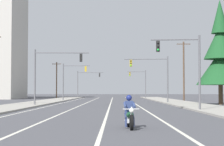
{
  "coord_description": "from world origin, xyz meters",
  "views": [
    {
      "loc": [
        0.75,
        -7.35,
        1.63
      ],
      "look_at": [
        0.56,
        21.3,
        2.9
      ],
      "focal_mm": 65.4,
      "sensor_mm": 36.0,
      "label": 1
    }
  ],
  "objects_px": {
    "utility_pole_left_far": "(57,79)",
    "traffic_signal_mid_left": "(71,76)",
    "traffic_signal_mid_right": "(155,72)",
    "utility_pole_right_far": "(184,70)",
    "traffic_signal_far_right": "(140,80)",
    "traffic_signal_near_right": "(186,61)",
    "motorcycle_with_rider": "(129,115)",
    "traffic_signal_near_left": "(51,68)",
    "conifer_tree_right_verge_far": "(220,56)",
    "traffic_signal_far_left": "(85,80)"
  },
  "relations": [
    {
      "from": "traffic_signal_near_right",
      "to": "utility_pole_right_far",
      "type": "xyz_separation_m",
      "value": [
        5.54,
        33.53,
        1.04
      ]
    },
    {
      "from": "traffic_signal_mid_left",
      "to": "traffic_signal_far_right",
      "type": "bearing_deg",
      "value": 58.62
    },
    {
      "from": "traffic_signal_mid_right",
      "to": "utility_pole_left_far",
      "type": "height_order",
      "value": "utility_pole_left_far"
    },
    {
      "from": "traffic_signal_near_left",
      "to": "conifer_tree_right_verge_far",
      "type": "relative_size",
      "value": 0.49
    },
    {
      "from": "traffic_signal_near_right",
      "to": "conifer_tree_right_verge_far",
      "type": "distance_m",
      "value": 17.37
    },
    {
      "from": "motorcycle_with_rider",
      "to": "traffic_signal_mid_right",
      "type": "height_order",
      "value": "traffic_signal_mid_right"
    },
    {
      "from": "traffic_signal_mid_right",
      "to": "traffic_signal_far_left",
      "type": "height_order",
      "value": "same"
    },
    {
      "from": "traffic_signal_mid_left",
      "to": "conifer_tree_right_verge_far",
      "type": "xyz_separation_m",
      "value": [
        20.08,
        -18.75,
        1.77
      ]
    },
    {
      "from": "traffic_signal_near_left",
      "to": "traffic_signal_mid_left",
      "type": "relative_size",
      "value": 1.0
    },
    {
      "from": "traffic_signal_mid_right",
      "to": "motorcycle_with_rider",
      "type": "bearing_deg",
      "value": -97.37
    },
    {
      "from": "traffic_signal_near_right",
      "to": "utility_pole_left_far",
      "type": "height_order",
      "value": "utility_pole_left_far"
    },
    {
      "from": "traffic_signal_near_left",
      "to": "traffic_signal_far_right",
      "type": "distance_m",
      "value": 46.02
    },
    {
      "from": "traffic_signal_near_right",
      "to": "traffic_signal_mid_right",
      "type": "relative_size",
      "value": 1.0
    },
    {
      "from": "traffic_signal_near_right",
      "to": "traffic_signal_far_right",
      "type": "distance_m",
      "value": 55.75
    },
    {
      "from": "motorcycle_with_rider",
      "to": "utility_pole_right_far",
      "type": "distance_m",
      "value": 50.34
    },
    {
      "from": "traffic_signal_near_right",
      "to": "traffic_signal_mid_right",
      "type": "height_order",
      "value": "same"
    },
    {
      "from": "traffic_signal_mid_right",
      "to": "utility_pole_right_far",
      "type": "relative_size",
      "value": 0.64
    },
    {
      "from": "traffic_signal_near_left",
      "to": "traffic_signal_far_right",
      "type": "xyz_separation_m",
      "value": [
        12.6,
        44.26,
        -0.12
      ]
    },
    {
      "from": "conifer_tree_right_verge_far",
      "to": "traffic_signal_far_right",
      "type": "bearing_deg",
      "value": 100.16
    },
    {
      "from": "traffic_signal_near_left",
      "to": "traffic_signal_far_left",
      "type": "relative_size",
      "value": 1.0
    },
    {
      "from": "conifer_tree_right_verge_far",
      "to": "traffic_signal_near_left",
      "type": "bearing_deg",
      "value": -167.64
    },
    {
      "from": "traffic_signal_far_right",
      "to": "traffic_signal_far_left",
      "type": "relative_size",
      "value": 1.0
    },
    {
      "from": "traffic_signal_far_right",
      "to": "conifer_tree_right_verge_far",
      "type": "relative_size",
      "value": 0.49
    },
    {
      "from": "motorcycle_with_rider",
      "to": "traffic_signal_near_left",
      "type": "height_order",
      "value": "traffic_signal_near_left"
    },
    {
      "from": "utility_pole_right_far",
      "to": "traffic_signal_mid_left",
      "type": "bearing_deg",
      "value": 176.83
    },
    {
      "from": "traffic_signal_far_right",
      "to": "conifer_tree_right_verge_far",
      "type": "distance_m",
      "value": 40.61
    },
    {
      "from": "traffic_signal_near_right",
      "to": "conifer_tree_right_verge_far",
      "type": "height_order",
      "value": "conifer_tree_right_verge_far"
    },
    {
      "from": "traffic_signal_mid_left",
      "to": "traffic_signal_far_right",
      "type": "height_order",
      "value": "same"
    },
    {
      "from": "traffic_signal_far_right",
      "to": "traffic_signal_far_left",
      "type": "height_order",
      "value": "same"
    },
    {
      "from": "traffic_signal_near_left",
      "to": "utility_pole_right_far",
      "type": "bearing_deg",
      "value": 50.24
    },
    {
      "from": "utility_pole_left_far",
      "to": "traffic_signal_near_right",
      "type": "bearing_deg",
      "value": -72.1
    },
    {
      "from": "traffic_signal_near_right",
      "to": "traffic_signal_mid_left",
      "type": "height_order",
      "value": "same"
    },
    {
      "from": "utility_pole_left_far",
      "to": "traffic_signal_mid_left",
      "type": "bearing_deg",
      "value": -76.44
    },
    {
      "from": "motorcycle_with_rider",
      "to": "traffic_signal_near_right",
      "type": "xyz_separation_m",
      "value": [
        5.16,
        15.45,
        3.46
      ]
    },
    {
      "from": "traffic_signal_far_left",
      "to": "conifer_tree_right_verge_far",
      "type": "bearing_deg",
      "value": -66.33
    },
    {
      "from": "traffic_signal_mid_left",
      "to": "traffic_signal_far_left",
      "type": "relative_size",
      "value": 1.0
    },
    {
      "from": "traffic_signal_near_left",
      "to": "traffic_signal_far_right",
      "type": "relative_size",
      "value": 1.0
    },
    {
      "from": "utility_pole_left_far",
      "to": "utility_pole_right_far",
      "type": "bearing_deg",
      "value": -45.76
    },
    {
      "from": "traffic_signal_mid_right",
      "to": "utility_pole_right_far",
      "type": "height_order",
      "value": "utility_pole_right_far"
    },
    {
      "from": "motorcycle_with_rider",
      "to": "conifer_tree_right_verge_far",
      "type": "bearing_deg",
      "value": 68.84
    },
    {
      "from": "traffic_signal_far_right",
      "to": "traffic_signal_near_left",
      "type": "bearing_deg",
      "value": -105.89
    },
    {
      "from": "utility_pole_right_far",
      "to": "traffic_signal_near_left",
      "type": "bearing_deg",
      "value": -129.76
    },
    {
      "from": "traffic_signal_near_left",
      "to": "utility_pole_right_far",
      "type": "relative_size",
      "value": 0.64
    },
    {
      "from": "motorcycle_with_rider",
      "to": "traffic_signal_near_right",
      "type": "distance_m",
      "value": 16.65
    },
    {
      "from": "utility_pole_left_far",
      "to": "conifer_tree_right_verge_far",
      "type": "relative_size",
      "value": 0.64
    },
    {
      "from": "traffic_signal_mid_left",
      "to": "traffic_signal_far_left",
      "type": "height_order",
      "value": "same"
    },
    {
      "from": "traffic_signal_near_right",
      "to": "traffic_signal_mid_left",
      "type": "distance_m",
      "value": 36.98
    },
    {
      "from": "traffic_signal_near_right",
      "to": "conifer_tree_right_verge_far",
      "type": "bearing_deg",
      "value": 66.29
    },
    {
      "from": "conifer_tree_right_verge_far",
      "to": "traffic_signal_mid_right",
      "type": "bearing_deg",
      "value": 148.25
    },
    {
      "from": "traffic_signal_mid_left",
      "to": "traffic_signal_far_right",
      "type": "xyz_separation_m",
      "value": [
        12.92,
        21.18,
        -0.02
      ]
    }
  ]
}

